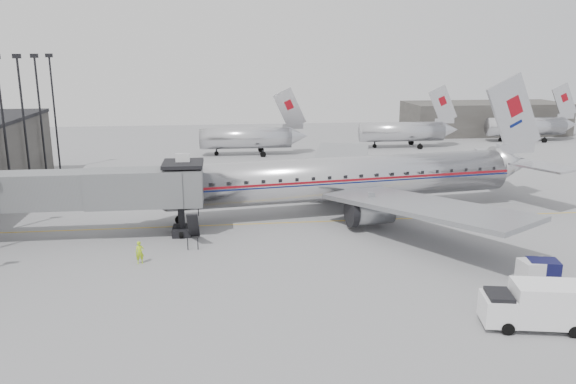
# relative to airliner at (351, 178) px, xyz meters

# --- Properties ---
(ground) EXTENTS (160.00, 160.00, 0.00)m
(ground) POSITION_rel_airliner_xyz_m (-6.84, -9.12, -3.40)
(ground) COLOR slate
(ground) RESTS_ON ground
(hangar) EXTENTS (30.00, 12.00, 6.00)m
(hangar) POSITION_rel_airliner_xyz_m (38.16, 50.88, -0.40)
(hangar) COLOR #3A3734
(hangar) RESTS_ON ground
(apron_line) EXTENTS (60.00, 0.15, 0.01)m
(apron_line) POSITION_rel_airliner_xyz_m (-3.84, -3.12, -3.39)
(apron_line) COLOR gold
(apron_line) RESTS_ON ground
(jet_bridge) EXTENTS (21.00, 6.20, 7.10)m
(jet_bridge) POSITION_rel_airliner_xyz_m (-23.51, -5.45, 0.78)
(jet_bridge) COLOR slate
(jet_bridge) RESTS_ON ground
(distant_aircraft_near) EXTENTS (16.39, 3.20, 10.26)m
(distant_aircraft_near) POSITION_rel_airliner_xyz_m (-8.64, 32.88, -0.66)
(distant_aircraft_near) COLOR silver
(distant_aircraft_near) RESTS_ON ground
(distant_aircraft_mid) EXTENTS (16.39, 3.20, 10.26)m
(distant_aircraft_mid) POSITION_rel_airliner_xyz_m (17.36, 36.88, -0.66)
(distant_aircraft_mid) COLOR silver
(distant_aircraft_mid) RESTS_ON ground
(distant_aircraft_far) EXTENTS (16.39, 3.20, 10.26)m
(distant_aircraft_far) POSITION_rel_airliner_xyz_m (41.36, 40.88, -0.66)
(distant_aircraft_far) COLOR silver
(distant_aircraft_far) RESTS_ON ground
(airliner) EXTENTS (42.59, 39.22, 13.51)m
(airliner) POSITION_rel_airliner_xyz_m (0.00, 0.00, 0.00)
(airliner) COLOR silver
(airliner) RESTS_ON ground
(service_van) EXTENTS (6.06, 3.33, 2.70)m
(service_van) POSITION_rel_airliner_xyz_m (5.04, -25.10, -1.98)
(service_van) COLOR white
(service_van) RESTS_ON ground
(baggage_cart_navy) EXTENTS (2.43, 2.05, 1.67)m
(baggage_cart_navy) POSITION_rel_airliner_xyz_m (9.06, -19.12, -2.51)
(baggage_cart_navy) COLOR #0D0E36
(baggage_cart_navy) RESTS_ON ground
(baggage_cart_white) EXTENTS (2.19, 1.72, 1.66)m
(baggage_cart_white) POSITION_rel_airliner_xyz_m (8.49, -19.12, -2.51)
(baggage_cart_white) COLOR silver
(baggage_cart_white) RESTS_ON ground
(ramp_worker) EXTENTS (0.70, 0.54, 1.72)m
(ramp_worker) POSITION_rel_airliner_xyz_m (-18.84, -12.07, -2.54)
(ramp_worker) COLOR #B2E31A
(ramp_worker) RESTS_ON ground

